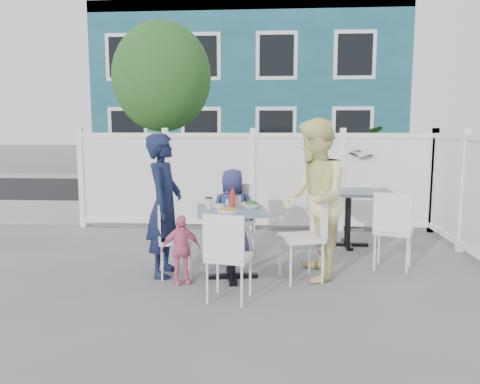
# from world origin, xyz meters

# --- Properties ---
(ground) EXTENTS (80.00, 80.00, 0.00)m
(ground) POSITION_xyz_m (0.00, 0.00, 0.00)
(ground) COLOR slate
(near_sidewalk) EXTENTS (24.00, 2.60, 0.01)m
(near_sidewalk) POSITION_xyz_m (0.00, 3.80, 0.01)
(near_sidewalk) COLOR gray
(near_sidewalk) RESTS_ON ground
(street) EXTENTS (24.00, 5.00, 0.01)m
(street) POSITION_xyz_m (0.00, 7.50, 0.00)
(street) COLOR black
(street) RESTS_ON ground
(far_sidewalk) EXTENTS (24.00, 1.60, 0.01)m
(far_sidewalk) POSITION_xyz_m (0.00, 10.60, 0.01)
(far_sidewalk) COLOR gray
(far_sidewalk) RESTS_ON ground
(building) EXTENTS (11.00, 6.00, 6.00)m
(building) POSITION_xyz_m (-0.50, 14.00, 3.00)
(building) COLOR #1A4B5C
(building) RESTS_ON ground
(fence_back) EXTENTS (5.86, 0.08, 1.60)m
(fence_back) POSITION_xyz_m (0.10, 2.40, 0.78)
(fence_back) COLOR white
(fence_back) RESTS_ON ground
(tree) EXTENTS (1.80, 1.62, 3.59)m
(tree) POSITION_xyz_m (-1.60, 3.30, 2.59)
(tree) COLOR #382316
(tree) RESTS_ON ground
(utility_cabinet) EXTENTS (0.71, 0.52, 1.29)m
(utility_cabinet) POSITION_xyz_m (-2.50, 4.00, 0.65)
(utility_cabinet) COLOR gold
(utility_cabinet) RESTS_ON ground
(potted_shrub_a) EXTENTS (1.18, 1.18, 1.61)m
(potted_shrub_a) POSITION_xyz_m (-0.32, 3.10, 0.80)
(potted_shrub_a) COLOR #1A4619
(potted_shrub_a) RESTS_ON ground
(potted_shrub_b) EXTENTS (1.74, 1.87, 1.71)m
(potted_shrub_b) POSITION_xyz_m (1.62, 3.00, 0.86)
(potted_shrub_b) COLOR #1A4619
(potted_shrub_b) RESTS_ON ground
(main_table) EXTENTS (0.87, 0.87, 0.80)m
(main_table) POSITION_xyz_m (-0.02, -0.18, 0.62)
(main_table) COLOR #455878
(main_table) RESTS_ON ground
(spare_table) EXTENTS (0.76, 0.76, 0.80)m
(spare_table) POSITION_xyz_m (1.51, 1.39, 0.62)
(spare_table) COLOR #455878
(spare_table) RESTS_ON ground
(chair_left) EXTENTS (0.45, 0.46, 0.85)m
(chair_left) POSITION_xyz_m (-0.73, -0.15, 0.49)
(chair_left) COLOR white
(chair_left) RESTS_ON ground
(chair_right) EXTENTS (0.54, 0.55, 0.98)m
(chair_right) POSITION_xyz_m (0.84, -0.16, 0.57)
(chair_right) COLOR white
(chair_right) RESTS_ON ground
(chair_back) EXTENTS (0.55, 0.54, 0.96)m
(chair_back) POSITION_xyz_m (-0.02, 0.68, 0.56)
(chair_back) COLOR white
(chair_back) RESTS_ON ground
(chair_near) EXTENTS (0.47, 0.46, 0.88)m
(chair_near) POSITION_xyz_m (0.01, -0.92, 0.51)
(chair_near) COLOR white
(chair_near) RESTS_ON ground
(chair_spare) EXTENTS (0.54, 0.53, 0.94)m
(chair_spare) POSITION_xyz_m (1.85, 0.25, 0.54)
(chair_spare) COLOR white
(chair_spare) RESTS_ON ground
(man) EXTENTS (0.42, 0.61, 1.62)m
(man) POSITION_xyz_m (-0.79, -0.10, 0.81)
(man) COLOR #131A39
(man) RESTS_ON ground
(woman) EXTENTS (0.71, 0.89, 1.79)m
(woman) POSITION_xyz_m (0.90, -0.10, 0.90)
(woman) COLOR #F9ED45
(woman) RESTS_ON ground
(boy) EXTENTS (0.61, 0.44, 1.17)m
(boy) POSITION_xyz_m (-0.07, 0.64, 0.58)
(boy) COLOR navy
(boy) RESTS_ON ground
(toddler) EXTENTS (0.48, 0.36, 0.76)m
(toddler) POSITION_xyz_m (-0.55, -0.40, 0.38)
(toddler) COLOR pink
(toddler) RESTS_ON ground
(plate_main) EXTENTS (0.22, 0.22, 0.01)m
(plate_main) POSITION_xyz_m (-0.04, -0.36, 0.80)
(plate_main) COLOR white
(plate_main) RESTS_ON main_table
(plate_side) EXTENTS (0.20, 0.20, 0.01)m
(plate_side) POSITION_xyz_m (-0.20, -0.08, 0.80)
(plate_side) COLOR white
(plate_side) RESTS_ON main_table
(salad_bowl) EXTENTS (0.22, 0.22, 0.05)m
(salad_bowl) POSITION_xyz_m (0.20, -0.13, 0.82)
(salad_bowl) COLOR white
(salad_bowl) RESTS_ON main_table
(coffee_cup_a) EXTENTS (0.08, 0.08, 0.12)m
(coffee_cup_a) POSITION_xyz_m (-0.26, -0.20, 0.85)
(coffee_cup_a) COLOR beige
(coffee_cup_a) RESTS_ON main_table
(coffee_cup_b) EXTENTS (0.08, 0.08, 0.12)m
(coffee_cup_b) POSITION_xyz_m (0.04, 0.02, 0.86)
(coffee_cup_b) COLOR beige
(coffee_cup_b) RESTS_ON main_table
(ketchup_bottle) EXTENTS (0.05, 0.05, 0.17)m
(ketchup_bottle) POSITION_xyz_m (-0.01, -0.09, 0.88)
(ketchup_bottle) COLOR red
(ketchup_bottle) RESTS_ON main_table
(salt_shaker) EXTENTS (0.03, 0.03, 0.07)m
(salt_shaker) POSITION_xyz_m (-0.09, 0.05, 0.83)
(salt_shaker) COLOR white
(salt_shaker) RESTS_ON main_table
(pepper_shaker) EXTENTS (0.03, 0.03, 0.07)m
(pepper_shaker) POSITION_xyz_m (-0.04, 0.08, 0.83)
(pepper_shaker) COLOR black
(pepper_shaker) RESTS_ON main_table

